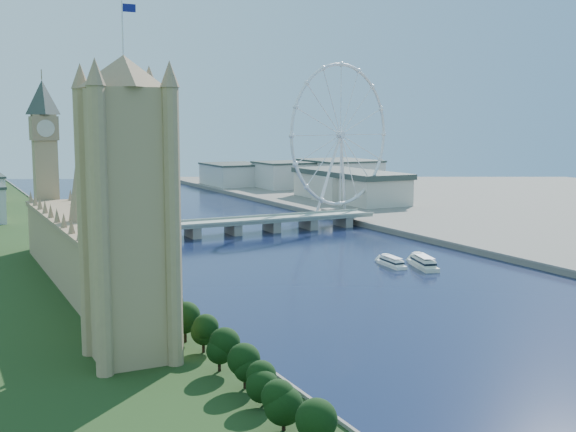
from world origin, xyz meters
TOP-DOWN VIEW (x-y plane):
  - ground at (0.00, 0.00)m, footprint 2000.00×2000.00m
  - tree_row at (-113.00, 66.00)m, footprint 9.06×201.06m
  - victoria_tower at (-135.00, 55.00)m, footprint 28.16×28.16m
  - parliament_range at (-128.00, 170.00)m, footprint 24.00×200.00m
  - big_ben at (-128.00, 278.00)m, footprint 20.02×20.02m
  - westminster_bridge at (0.00, 300.00)m, footprint 220.00×22.00m
  - london_eye at (119.98, 355.08)m, footprint 113.60×39.12m
  - county_hall at (175.00, 430.00)m, footprint 54.00×144.00m
  - city_skyline at (39.22, 560.08)m, footprint 505.00×280.00m
  - tour_boat_near at (34.87, 155.38)m, footprint 9.46×27.18m
  - tour_boat_far at (47.82, 144.26)m, footprint 17.32×33.18m

SIDE VIEW (x-z plane):
  - ground at x=0.00m, z-range 0.00..0.00m
  - county_hall at x=175.00m, z-range -17.50..17.50m
  - tour_boat_near at x=34.87m, z-range -2.93..2.93m
  - tour_boat_far at x=47.82m, z-range -3.57..3.57m
  - westminster_bridge at x=0.00m, z-range 1.88..11.38m
  - tree_row at x=-113.00m, z-range -1.53..20.66m
  - city_skyline at x=39.22m, z-range 0.96..32.96m
  - parliament_range at x=-128.00m, z-range -16.52..53.48m
  - victoria_tower at x=-135.00m, z-range -1.51..110.49m
  - big_ben at x=-128.00m, z-range 11.57..121.57m
  - london_eye at x=119.98m, z-range 5.37..129.67m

